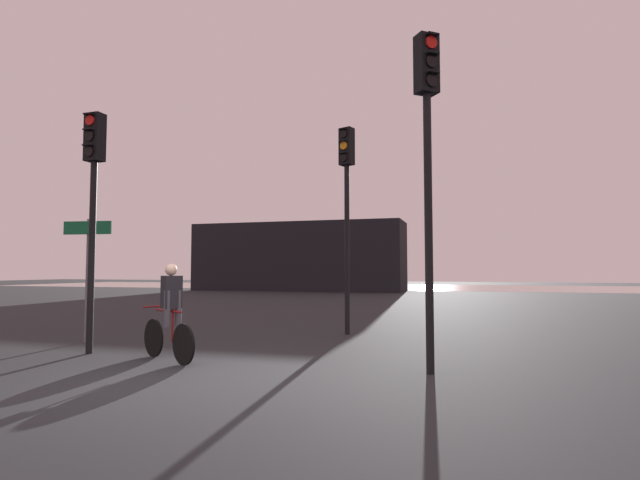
{
  "coord_description": "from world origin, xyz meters",
  "views": [
    {
      "loc": [
        3.79,
        -5.89,
        1.52
      ],
      "look_at": [
        0.5,
        5.0,
        2.2
      ],
      "focal_mm": 28.0,
      "sensor_mm": 36.0,
      "label": 1
    }
  ],
  "objects_px": {
    "direction_sign_post": "(88,261)",
    "cyclist": "(170,312)",
    "traffic_light_near_left": "(93,185)",
    "traffic_light_center": "(347,191)",
    "distant_building": "(298,257)",
    "traffic_light_near_right": "(428,138)"
  },
  "relations": [
    {
      "from": "distant_building",
      "to": "traffic_light_center",
      "type": "height_order",
      "value": "distant_building"
    },
    {
      "from": "traffic_light_near_right",
      "to": "cyclist",
      "type": "xyz_separation_m",
      "value": [
        -4.23,
        -0.24,
        -2.67
      ]
    },
    {
      "from": "cyclist",
      "to": "traffic_light_near_right",
      "type": "bearing_deg",
      "value": -57.53
    },
    {
      "from": "traffic_light_center",
      "to": "traffic_light_near_left",
      "type": "relative_size",
      "value": 1.11
    },
    {
      "from": "traffic_light_near_right",
      "to": "cyclist",
      "type": "bearing_deg",
      "value": -35.33
    },
    {
      "from": "traffic_light_near_right",
      "to": "cyclist",
      "type": "relative_size",
      "value": 3.13
    },
    {
      "from": "direction_sign_post",
      "to": "cyclist",
      "type": "relative_size",
      "value": 1.6
    },
    {
      "from": "direction_sign_post",
      "to": "cyclist",
      "type": "bearing_deg",
      "value": 147.08
    },
    {
      "from": "direction_sign_post",
      "to": "cyclist",
      "type": "xyz_separation_m",
      "value": [
        2.96,
        -1.41,
        -0.88
      ]
    },
    {
      "from": "traffic_light_near_left",
      "to": "cyclist",
      "type": "bearing_deg",
      "value": 174.45
    },
    {
      "from": "distant_building",
      "to": "traffic_light_center",
      "type": "bearing_deg",
      "value": -68.05
    },
    {
      "from": "traffic_light_near_left",
      "to": "distant_building",
      "type": "bearing_deg",
      "value": -76.35
    },
    {
      "from": "traffic_light_center",
      "to": "traffic_light_near_right",
      "type": "relative_size",
      "value": 0.97
    },
    {
      "from": "traffic_light_center",
      "to": "cyclist",
      "type": "distance_m",
      "value": 5.36
    },
    {
      "from": "direction_sign_post",
      "to": "traffic_light_near_left",
      "type": "bearing_deg",
      "value": 126.5
    },
    {
      "from": "cyclist",
      "to": "direction_sign_post",
      "type": "bearing_deg",
      "value": 93.87
    },
    {
      "from": "traffic_light_near_right",
      "to": "distant_building",
      "type": "bearing_deg",
      "value": -105.51
    },
    {
      "from": "distant_building",
      "to": "traffic_light_center",
      "type": "relative_size",
      "value": 3.14
    },
    {
      "from": "traffic_light_near_right",
      "to": "direction_sign_post",
      "type": "xyz_separation_m",
      "value": [
        -7.19,
        1.17,
        -1.79
      ]
    },
    {
      "from": "distant_building",
      "to": "traffic_light_near_left",
      "type": "relative_size",
      "value": 3.5
    },
    {
      "from": "cyclist",
      "to": "traffic_light_near_left",
      "type": "bearing_deg",
      "value": 111.47
    },
    {
      "from": "traffic_light_near_left",
      "to": "cyclist",
      "type": "relative_size",
      "value": 2.73
    }
  ]
}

